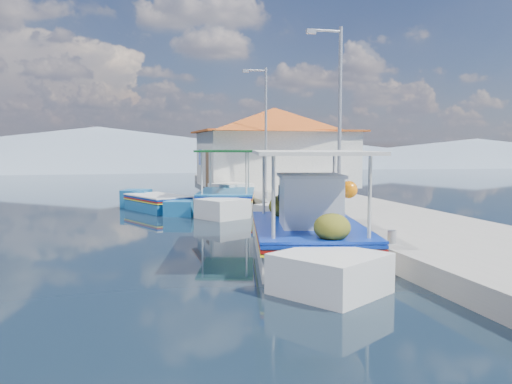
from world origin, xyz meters
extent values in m
plane|color=black|center=(0.00, 0.00, 0.00)|extent=(160.00, 160.00, 0.00)
cube|color=gray|center=(5.90, 6.00, 0.25)|extent=(5.00, 44.00, 0.50)
cylinder|color=#A5A8AD|center=(3.80, -3.00, 0.65)|extent=(0.20, 0.20, 0.30)
cylinder|color=#A5A8AD|center=(3.80, 2.00, 0.65)|extent=(0.20, 0.20, 0.30)
cylinder|color=#A5A8AD|center=(3.80, 8.00, 0.65)|extent=(0.20, 0.20, 0.30)
cylinder|color=#A5A8AD|center=(3.80, 14.00, 0.65)|extent=(0.20, 0.20, 0.30)
cube|color=silver|center=(2.17, -1.85, 0.25)|extent=(3.45, 5.29, 1.07)
cube|color=silver|center=(1.48, 1.30, 0.38)|extent=(2.46, 2.46, 1.18)
cube|color=silver|center=(2.84, -4.91, 0.25)|extent=(2.39, 2.39, 1.01)
cube|color=#0B2B96|center=(2.17, -1.85, 0.74)|extent=(3.55, 5.44, 0.07)
cube|color=#9C110D|center=(2.17, -1.85, 0.65)|extent=(3.55, 5.44, 0.06)
cube|color=#FFFB1C|center=(2.17, -1.85, 0.57)|extent=(3.55, 5.44, 0.04)
cube|color=#0B2B96|center=(2.17, -1.85, 0.82)|extent=(3.57, 5.40, 0.06)
cube|color=brown|center=(2.17, -1.85, 0.79)|extent=(3.24, 5.15, 0.06)
cube|color=silver|center=(2.24, -2.18, 1.40)|extent=(1.64, 1.72, 1.23)
cube|color=silver|center=(2.24, -2.18, 2.04)|extent=(1.78, 1.85, 0.07)
cylinder|color=beige|center=(0.77, -0.06, 1.68)|extent=(0.08, 0.08, 1.80)
cylinder|color=beige|center=(2.70, 0.36, 1.68)|extent=(0.08, 0.08, 1.80)
cylinder|color=beige|center=(1.64, -4.06, 1.68)|extent=(0.08, 0.08, 1.80)
cylinder|color=beige|center=(3.57, -3.64, 1.68)|extent=(0.08, 0.08, 1.80)
cube|color=silver|center=(2.17, -1.85, 2.58)|extent=(3.57, 5.31, 0.08)
ellipsoid|color=#4A4E14|center=(1.40, -0.41, 1.11)|extent=(0.85, 0.94, 0.64)
ellipsoid|color=#4A4E14|center=(2.04, 0.30, 1.06)|extent=(0.72, 0.79, 0.54)
ellipsoid|color=#4A4E14|center=(2.82, -3.78, 1.07)|extent=(0.76, 0.84, 0.57)
sphere|color=orange|center=(3.12, -0.95, 1.63)|extent=(0.45, 0.45, 0.45)
cube|color=silver|center=(2.16, 8.37, 0.24)|extent=(3.19, 4.53, 1.05)
cube|color=silver|center=(1.45, 11.03, 0.37)|extent=(2.17, 2.17, 1.16)
cube|color=silver|center=(2.85, 5.80, 0.24)|extent=(2.11, 2.11, 0.99)
cube|color=#0B2B96|center=(2.16, 8.37, 0.73)|extent=(3.29, 4.67, 0.07)
cube|color=#9C110D|center=(2.16, 8.37, 0.64)|extent=(3.29, 4.67, 0.06)
cube|color=#FFFB1C|center=(2.16, 8.37, 0.56)|extent=(3.29, 4.67, 0.04)
cube|color=#195E97|center=(2.16, 8.37, 0.80)|extent=(3.30, 4.63, 0.06)
cube|color=brown|center=(2.16, 8.37, 0.77)|extent=(3.00, 4.41, 0.06)
cylinder|color=beige|center=(0.86, 9.80, 1.65)|extent=(0.08, 0.08, 1.76)
cylinder|color=beige|center=(2.57, 10.26, 1.65)|extent=(0.08, 0.08, 1.76)
cylinder|color=beige|center=(1.76, 6.48, 1.65)|extent=(0.08, 0.08, 1.76)
cylinder|color=beige|center=(3.46, 6.94, 1.65)|extent=(0.08, 0.08, 1.76)
cube|color=#0D411A|center=(2.16, 8.37, 2.53)|extent=(3.30, 4.56, 0.08)
cube|color=#195E97|center=(-0.77, 8.83, 0.19)|extent=(2.68, 3.41, 0.84)
cube|color=#195E97|center=(0.05, 10.68, 0.30)|extent=(1.49, 1.49, 0.93)
cube|color=#195E97|center=(-1.56, 7.04, 0.19)|extent=(1.44, 1.44, 0.80)
cube|color=#0B2B96|center=(-0.77, 8.83, 0.58)|extent=(2.76, 3.51, 0.05)
cube|color=#9C110D|center=(-0.77, 8.83, 0.51)|extent=(2.76, 3.51, 0.04)
cube|color=#FFFB1C|center=(-0.77, 8.83, 0.45)|extent=(2.76, 3.51, 0.04)
cube|color=silver|center=(-0.77, 8.83, 0.65)|extent=(2.76, 3.49, 0.04)
cube|color=brown|center=(-0.77, 8.83, 0.62)|extent=(2.54, 3.30, 0.04)
cube|color=white|center=(6.20, 15.00, 2.00)|extent=(8.00, 6.00, 3.00)
cube|color=#AE4818|center=(6.20, 15.00, 3.55)|extent=(8.64, 6.48, 0.10)
pyramid|color=#AE4818|center=(6.20, 15.00, 4.20)|extent=(10.49, 10.49, 1.40)
cube|color=brown|center=(2.22, 14.00, 1.50)|extent=(0.06, 1.00, 2.00)
cube|color=#0B2B96|center=(2.22, 16.50, 2.10)|extent=(0.06, 1.20, 0.90)
cylinder|color=#A5A8AD|center=(4.60, 2.00, 3.50)|extent=(0.12, 0.12, 6.00)
cylinder|color=#A5A8AD|center=(4.10, 2.00, 6.35)|extent=(1.00, 0.08, 0.08)
cube|color=#A5A8AD|center=(3.60, 2.00, 6.30)|extent=(0.30, 0.14, 0.14)
cylinder|color=#A5A8AD|center=(4.60, 11.00, 3.50)|extent=(0.12, 0.12, 6.00)
cylinder|color=#A5A8AD|center=(4.10, 11.00, 6.35)|extent=(1.00, 0.08, 0.08)
cube|color=#A5A8AD|center=(3.60, 11.00, 6.30)|extent=(0.30, 0.14, 0.14)
cone|color=gray|center=(-5.00, 56.00, 2.45)|extent=(96.00, 96.00, 5.50)
cone|color=gray|center=(25.00, 56.00, 1.60)|extent=(76.80, 76.80, 3.80)
cone|color=gray|center=(50.00, 56.00, 1.80)|extent=(89.60, 89.60, 4.20)
camera|label=1|loc=(-2.22, -13.99, 2.73)|focal=37.37mm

